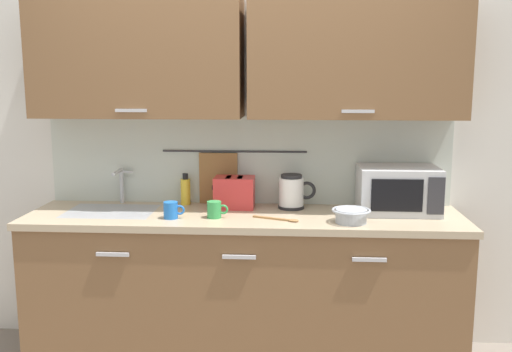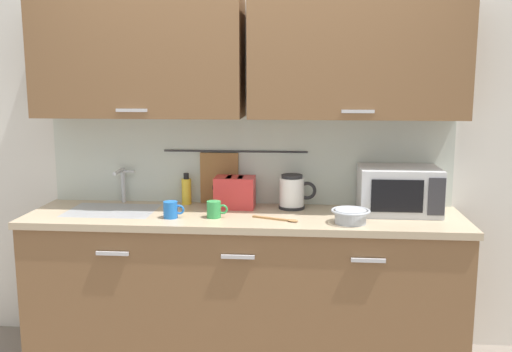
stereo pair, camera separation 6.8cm
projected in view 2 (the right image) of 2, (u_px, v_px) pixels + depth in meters
The scene contains 11 objects.
counter_unit at pixel (242, 286), 3.38m from camera, with size 2.53×0.64×0.90m.
back_wall_assembly at pixel (248, 105), 3.43m from camera, with size 3.70×0.41×2.50m.
sink_faucet at pixel (122, 181), 3.57m from camera, with size 0.09×0.17×0.22m.
microwave at pixel (399, 190), 3.31m from camera, with size 0.46×0.35×0.27m.
electric_kettle at pixel (292, 192), 3.43m from camera, with size 0.23×0.16×0.21m.
dish_soap_bottle at pixel (187, 190), 3.55m from camera, with size 0.06×0.06×0.20m.
mug_near_sink at pixel (214, 209), 3.21m from camera, with size 0.12×0.08×0.09m.
mixing_bowl at pixel (351, 215), 3.09m from camera, with size 0.21×0.21×0.08m.
toaster at pixel (235, 192), 3.45m from camera, with size 0.26×0.17×0.19m.
mug_by_kettle at pixel (171, 210), 3.20m from camera, with size 0.12×0.08×0.09m.
wooden_spoon at pixel (281, 219), 3.16m from camera, with size 0.27×0.13×0.01m.
Camera 2 is at (0.35, -2.90, 1.68)m, focal length 39.89 mm.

